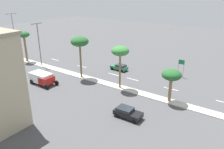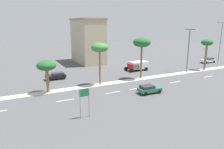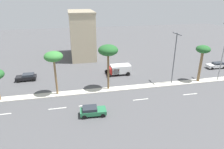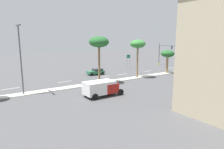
# 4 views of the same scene
# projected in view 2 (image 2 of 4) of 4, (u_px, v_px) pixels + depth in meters

# --- Properties ---
(ground_plane) EXTENTS (160.00, 160.00, 0.00)m
(ground_plane) POSITION_uv_depth(u_px,v_px,m) (140.00, 79.00, 43.51)
(ground_plane) COLOR #4C4C4F
(median_curb) EXTENTS (1.80, 78.27, 0.12)m
(median_curb) POSITION_uv_depth(u_px,v_px,m) (172.00, 75.00, 47.33)
(median_curb) COLOR beige
(median_curb) RESTS_ON ground
(lane_stripe_inboard) EXTENTS (0.20, 2.80, 0.01)m
(lane_stripe_inboard) POSITION_uv_depth(u_px,v_px,m) (65.00, 100.00, 31.70)
(lane_stripe_inboard) COLOR silver
(lane_stripe_inboard) RESTS_ON ground
(lane_stripe_mid) EXTENTS (0.20, 2.80, 0.01)m
(lane_stripe_mid) POSITION_uv_depth(u_px,v_px,m) (113.00, 92.00, 35.32)
(lane_stripe_mid) COLOR silver
(lane_stripe_mid) RESTS_ON ground
(lane_stripe_outboard) EXTENTS (0.20, 2.80, 0.01)m
(lane_stripe_outboard) POSITION_uv_depth(u_px,v_px,m) (136.00, 89.00, 37.42)
(lane_stripe_outboard) COLOR silver
(lane_stripe_outboard) RESTS_ON ground
(lane_stripe_leading) EXTENTS (0.20, 2.80, 0.01)m
(lane_stripe_leading) POSITION_uv_depth(u_px,v_px,m) (175.00, 82.00, 41.49)
(lane_stripe_leading) COLOR silver
(lane_stripe_leading) RESTS_ON ground
(lane_stripe_front) EXTENTS (0.20, 2.80, 0.01)m
(lane_stripe_front) POSITION_uv_depth(u_px,v_px,m) (208.00, 77.00, 45.67)
(lane_stripe_front) COLOR silver
(lane_stripe_front) RESTS_ON ground
(directional_road_sign) EXTENTS (0.10, 1.26, 3.75)m
(directional_road_sign) POSITION_uv_depth(u_px,v_px,m) (84.00, 97.00, 25.36)
(directional_road_sign) COLOR gray
(directional_road_sign) RESTS_ON ground
(commercial_building) EXTENTS (13.19, 6.76, 12.81)m
(commercial_building) POSITION_uv_depth(u_px,v_px,m) (88.00, 41.00, 61.08)
(commercial_building) COLOR tan
(commercial_building) RESTS_ON ground
(palm_tree_trailing) EXTENTS (3.15, 3.15, 5.45)m
(palm_tree_trailing) POSITION_uv_depth(u_px,v_px,m) (46.00, 66.00, 34.11)
(palm_tree_trailing) COLOR olive
(palm_tree_trailing) RESTS_ON median_curb
(palm_tree_mid) EXTENTS (3.19, 3.19, 7.90)m
(palm_tree_mid) POSITION_uv_depth(u_px,v_px,m) (100.00, 48.00, 37.94)
(palm_tree_mid) COLOR olive
(palm_tree_mid) RESTS_ON median_curb
(palm_tree_near) EXTENTS (3.59, 3.59, 8.52)m
(palm_tree_near) POSITION_uv_depth(u_px,v_px,m) (142.00, 43.00, 42.18)
(palm_tree_near) COLOR brown
(palm_tree_near) RESTS_ON median_curb
(palm_tree_left) EXTENTS (2.80, 2.80, 7.53)m
(palm_tree_left) POSITION_uv_depth(u_px,v_px,m) (207.00, 44.00, 50.54)
(palm_tree_left) COLOR olive
(palm_tree_left) RESTS_ON median_curb
(street_lamp_outboard) EXTENTS (2.90, 0.24, 10.11)m
(street_lamp_outboard) POSITION_uv_depth(u_px,v_px,m) (189.00, 47.00, 48.19)
(street_lamp_outboard) COLOR #515459
(street_lamp_outboard) RESTS_ON median_curb
(street_lamp_leading) EXTENTS (2.90, 0.24, 11.58)m
(street_lamp_leading) POSITION_uv_depth(u_px,v_px,m) (220.00, 42.00, 52.18)
(street_lamp_leading) COLOR gray
(street_lamp_leading) RESTS_ON median_curb
(sedan_white_left) EXTENTS (2.00, 4.61, 1.44)m
(sedan_white_left) POSITION_uv_depth(u_px,v_px,m) (208.00, 60.00, 61.53)
(sedan_white_left) COLOR silver
(sedan_white_left) RESTS_ON ground
(sedan_black_right) EXTENTS (2.14, 4.10, 1.43)m
(sedan_black_right) POSITION_uv_depth(u_px,v_px,m) (56.00, 76.00, 43.44)
(sedan_black_right) COLOR black
(sedan_black_right) RESTS_ON ground
(sedan_green_trailing) EXTENTS (2.17, 3.95, 1.39)m
(sedan_green_trailing) POSITION_uv_depth(u_px,v_px,m) (149.00, 89.00, 34.82)
(sedan_green_trailing) COLOR #287047
(sedan_green_trailing) RESTS_ON ground
(box_truck) EXTENTS (2.72, 5.61, 2.22)m
(box_truck) POSITION_uv_depth(u_px,v_px,m) (137.00, 66.00, 51.32)
(box_truck) COLOR #B21E19
(box_truck) RESTS_ON ground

